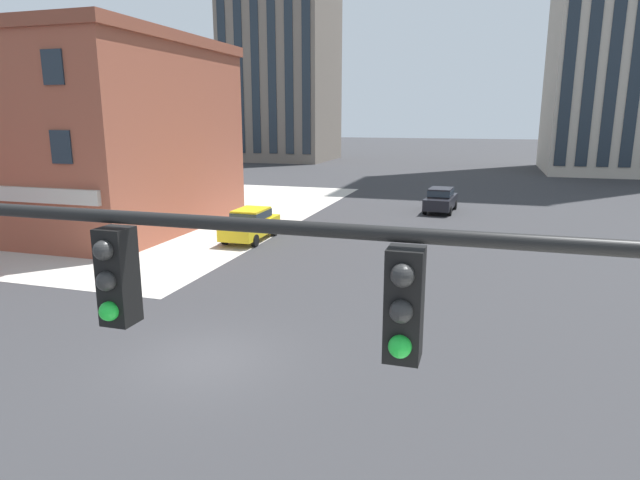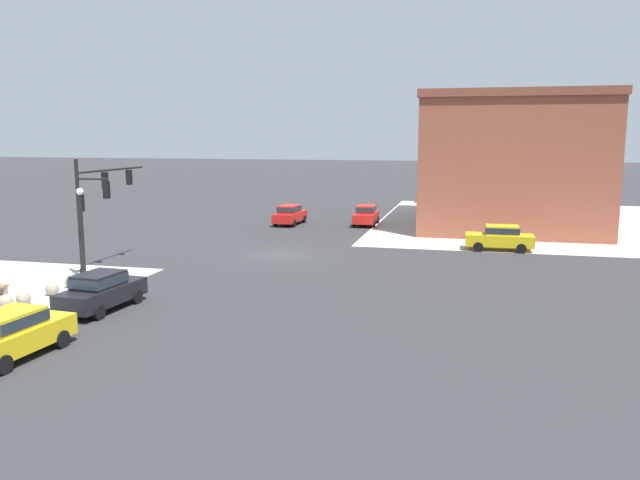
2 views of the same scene
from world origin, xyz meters
name	(u,v)px [view 1 (image 1 of 2)]	position (x,y,z in m)	size (l,w,h in m)	color
ground_plane	(205,360)	(0.00, 0.00, 0.00)	(320.00, 320.00, 0.00)	#2D2D30
sidewalk_far_corner	(94,208)	(-20.00, 20.00, 0.00)	(32.00, 32.00, 0.02)	#B7B2A8
traffic_signal_main	(565,436)	(7.75, -7.98, 4.07)	(6.92, 2.09, 6.36)	black
car_main_northbound_far	(441,199)	(4.19, 25.94, 0.92)	(2.12, 4.51, 1.68)	black
car_parked_curb	(251,223)	(-4.86, 13.95, 0.92)	(1.92, 4.41, 1.68)	gold
storefront_block_near_corner	(52,134)	(-18.37, 15.03, 5.48)	(19.11, 14.46, 10.94)	brown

